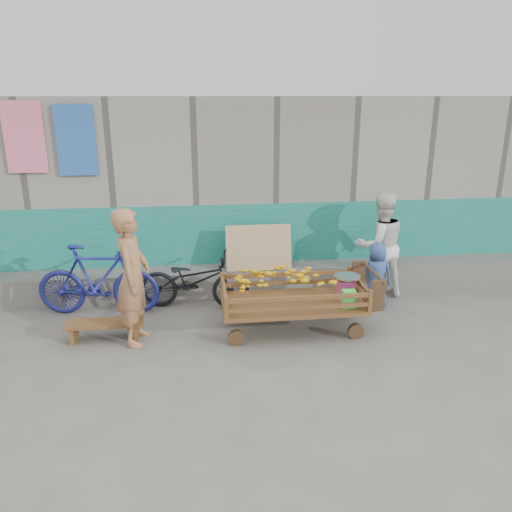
{
  "coord_description": "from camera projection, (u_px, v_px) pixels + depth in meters",
  "views": [
    {
      "loc": [
        -0.62,
        -4.99,
        3.01
      ],
      "look_at": [
        0.13,
        1.2,
        1.0
      ],
      "focal_mm": 35.0,
      "sensor_mm": 36.0,
      "label": 1
    }
  ],
  "objects": [
    {
      "name": "ground",
      "position": [
        257.0,
        371.0,
        5.71
      ],
      "size": [
        80.0,
        80.0,
        0.0
      ],
      "primitive_type": "plane",
      "color": "#5A5952",
      "rests_on": "ground"
    },
    {
      "name": "building_wall",
      "position": [
        230.0,
        184.0,
        9.09
      ],
      "size": [
        12.0,
        3.5,
        3.0
      ],
      "color": "gray",
      "rests_on": "ground"
    },
    {
      "name": "banana_cart",
      "position": [
        290.0,
        289.0,
        6.54
      ],
      "size": [
        2.04,
        0.93,
        0.87
      ],
      "color": "brown",
      "rests_on": "ground"
    },
    {
      "name": "bench",
      "position": [
        105.0,
        326.0,
        6.41
      ],
      "size": [
        0.99,
        0.3,
        0.25
      ],
      "color": "brown",
      "rests_on": "ground"
    },
    {
      "name": "vendor_man",
      "position": [
        133.0,
        277.0,
        6.16
      ],
      "size": [
        0.48,
        0.68,
        1.74
      ],
      "primitive_type": "imported",
      "rotation": [
        0.0,
        0.0,
        1.46
      ],
      "color": "#A26E46",
      "rests_on": "ground"
    },
    {
      "name": "woman",
      "position": [
        380.0,
        245.0,
        7.64
      ],
      "size": [
        0.87,
        0.72,
        1.64
      ],
      "primitive_type": "imported",
      "rotation": [
        0.0,
        0.0,
        3.27
      ],
      "color": "white",
      "rests_on": "ground"
    },
    {
      "name": "child",
      "position": [
        376.0,
        275.0,
        7.34
      ],
      "size": [
        0.49,
        0.33,
        0.98
      ],
      "primitive_type": "imported",
      "rotation": [
        0.0,
        0.0,
        3.11
      ],
      "color": "#355394",
      "rests_on": "ground"
    },
    {
      "name": "bicycle_dark",
      "position": [
        195.0,
        281.0,
        7.31
      ],
      "size": [
        1.7,
        0.87,
        0.85
      ],
      "primitive_type": "imported",
      "rotation": [
        0.0,
        0.0,
        1.37
      ],
      "color": "black",
      "rests_on": "ground"
    },
    {
      "name": "bicycle_blue",
      "position": [
        98.0,
        280.0,
        7.07
      ],
      "size": [
        1.77,
        0.69,
        1.04
      ],
      "primitive_type": "imported",
      "rotation": [
        0.0,
        0.0,
        1.45
      ],
      "color": "navy",
      "rests_on": "ground"
    }
  ]
}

